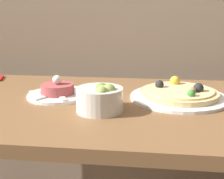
% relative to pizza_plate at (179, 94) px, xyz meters
% --- Properties ---
extents(dining_table, '(1.36, 0.68, 0.79)m').
position_rel_pizza_plate_xyz_m(dining_table, '(-0.21, -0.06, -0.13)').
color(dining_table, brown).
rests_on(dining_table, ground_plane).
extents(pizza_plate, '(0.31, 0.31, 0.06)m').
position_rel_pizza_plate_xyz_m(pizza_plate, '(0.00, 0.00, 0.00)').
color(pizza_plate, white).
rests_on(pizza_plate, dining_table).
extents(tartare_plate, '(0.20, 0.20, 0.07)m').
position_rel_pizza_plate_xyz_m(tartare_plate, '(-0.40, -0.02, 0.00)').
color(tartare_plate, white).
rests_on(tartare_plate, dining_table).
extents(small_bowl, '(0.13, 0.13, 0.08)m').
position_rel_pizza_plate_xyz_m(small_bowl, '(-0.23, -0.15, 0.02)').
color(small_bowl, silver).
rests_on(small_bowl, dining_table).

